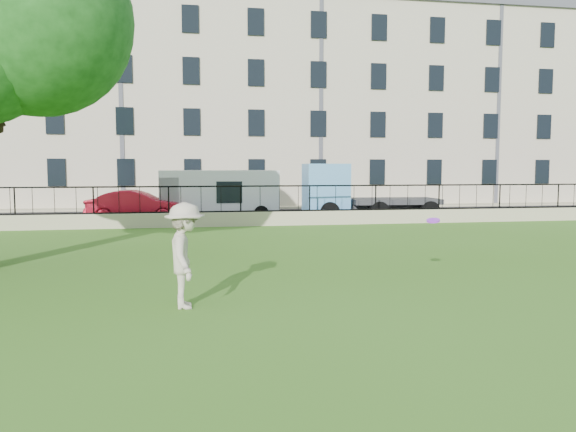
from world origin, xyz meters
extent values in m
plane|color=#376618|center=(0.00, 0.00, 0.00)|extent=(120.00, 120.00, 0.00)
cube|color=tan|center=(0.00, 12.00, 0.30)|extent=(50.00, 0.40, 0.60)
cube|color=black|center=(0.00, 12.00, 0.63)|extent=(50.00, 0.05, 0.06)
cube|color=black|center=(0.00, 12.00, 1.70)|extent=(50.00, 0.05, 0.06)
cube|color=black|center=(0.00, 16.70, 0.01)|extent=(60.00, 9.00, 0.01)
cube|color=tan|center=(0.00, 21.90, 0.06)|extent=(60.00, 1.40, 0.12)
cube|color=#BDAA96|center=(0.00, 27.60, 6.50)|extent=(56.00, 10.00, 13.00)
cube|color=#4C4C54|center=(0.00, 27.60, 13.40)|extent=(56.40, 10.40, 0.80)
sphere|color=#154512|center=(-5.54, 2.16, 5.85)|extent=(4.37, 4.37, 4.37)
imported|color=#C0B29C|center=(-2.24, -1.75, 0.94)|extent=(0.74, 1.24, 1.89)
cylinder|color=#A72AF1|center=(2.75, -1.09, 1.42)|extent=(0.28, 0.28, 0.12)
imported|color=#A51425|center=(-4.50, 14.40, 0.72)|extent=(4.52, 1.93, 1.45)
cube|color=silver|center=(-0.76, 15.40, 1.18)|extent=(5.69, 2.42, 2.35)
cube|color=#5C9DD8|center=(6.50, 14.40, 1.33)|extent=(6.45, 2.55, 2.66)
camera|label=1|loc=(-2.16, -11.80, 2.51)|focal=35.00mm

